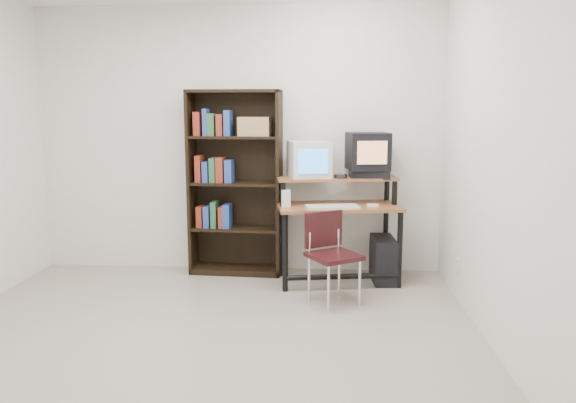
# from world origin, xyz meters

# --- Properties ---
(floor) EXTENTS (4.00, 4.00, 0.01)m
(floor) POSITION_xyz_m (0.00, 0.00, -0.01)
(floor) COLOR #A79D8B
(floor) RESTS_ON ground
(back_wall) EXTENTS (4.00, 0.01, 2.60)m
(back_wall) POSITION_xyz_m (0.00, 2.00, 1.30)
(back_wall) COLOR silver
(back_wall) RESTS_ON floor
(front_wall) EXTENTS (4.00, 0.01, 2.60)m
(front_wall) POSITION_xyz_m (0.00, -2.00, 1.30)
(front_wall) COLOR silver
(front_wall) RESTS_ON floor
(right_wall) EXTENTS (0.01, 4.00, 2.60)m
(right_wall) POSITION_xyz_m (2.00, 0.00, 1.30)
(right_wall) COLOR silver
(right_wall) RESTS_ON floor
(computer_desk) EXTENTS (1.19, 0.73, 0.98)m
(computer_desk) POSITION_xyz_m (0.98, 1.62, 0.68)
(computer_desk) COLOR brown
(computer_desk) RESTS_ON floor
(crt_monitor) EXTENTS (0.44, 0.44, 0.35)m
(crt_monitor) POSITION_xyz_m (0.71, 1.71, 1.14)
(crt_monitor) COLOR beige
(crt_monitor) RESTS_ON computer_desk
(vcr) EXTENTS (0.37, 0.28, 0.08)m
(vcr) POSITION_xyz_m (1.27, 1.73, 1.01)
(vcr) COLOR black
(vcr) RESTS_ON computer_desk
(crt_tv) EXTENTS (0.42, 0.41, 0.35)m
(crt_tv) POSITION_xyz_m (1.25, 1.76, 1.22)
(crt_tv) COLOR black
(crt_tv) RESTS_ON vcr
(cd_spindle) EXTENTS (0.15, 0.15, 0.05)m
(cd_spindle) POSITION_xyz_m (1.00, 1.63, 0.99)
(cd_spindle) COLOR #26262B
(cd_spindle) RESTS_ON computer_desk
(keyboard) EXTENTS (0.50, 0.29, 0.03)m
(keyboard) POSITION_xyz_m (0.92, 1.44, 0.74)
(keyboard) COLOR beige
(keyboard) RESTS_ON computer_desk
(mousepad) EXTENTS (0.25, 0.22, 0.01)m
(mousepad) POSITION_xyz_m (1.30, 1.54, 0.72)
(mousepad) COLOR black
(mousepad) RESTS_ON computer_desk
(mouse) EXTENTS (0.10, 0.07, 0.03)m
(mouse) POSITION_xyz_m (1.29, 1.54, 0.74)
(mouse) COLOR white
(mouse) RESTS_ON mousepad
(desk_speaker) EXTENTS (0.10, 0.09, 0.17)m
(desk_speaker) POSITION_xyz_m (0.50, 1.48, 0.80)
(desk_speaker) COLOR beige
(desk_speaker) RESTS_ON computer_desk
(pc_tower) EXTENTS (0.22, 0.46, 0.42)m
(pc_tower) POSITION_xyz_m (1.41, 1.64, 0.21)
(pc_tower) COLOR black
(pc_tower) RESTS_ON floor
(school_chair) EXTENTS (0.52, 0.52, 0.75)m
(school_chair) POSITION_xyz_m (0.91, 1.06, 0.46)
(school_chair) COLOR black
(school_chair) RESTS_ON floor
(bookshelf) EXTENTS (0.91, 0.35, 1.80)m
(bookshelf) POSITION_xyz_m (-0.02, 1.86, 0.92)
(bookshelf) COLOR black
(bookshelf) RESTS_ON floor
(wall_outlet) EXTENTS (0.02, 0.08, 0.12)m
(wall_outlet) POSITION_xyz_m (1.99, 1.15, 0.30)
(wall_outlet) COLOR beige
(wall_outlet) RESTS_ON right_wall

